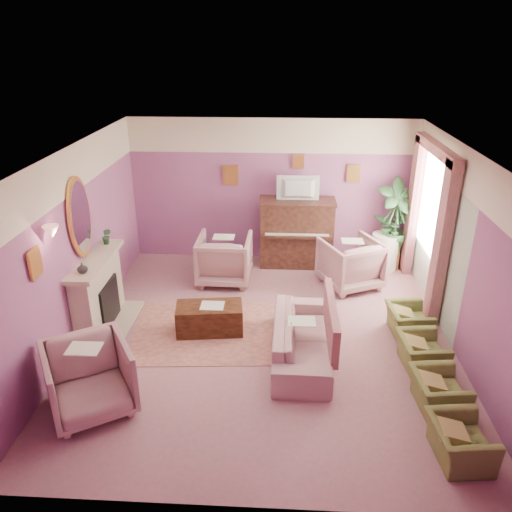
# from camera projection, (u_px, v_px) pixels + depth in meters

# --- Properties ---
(floor) EXTENTS (5.50, 6.00, 0.01)m
(floor) POSITION_uv_depth(u_px,v_px,m) (265.00, 337.00, 7.58)
(floor) COLOR #9F6771
(floor) RESTS_ON ground
(ceiling) EXTENTS (5.50, 6.00, 0.01)m
(ceiling) POSITION_uv_depth(u_px,v_px,m) (267.00, 153.00, 6.44)
(ceiling) COLOR beige
(ceiling) RESTS_ON wall_back
(wall_back) EXTENTS (5.50, 0.02, 2.80)m
(wall_back) POSITION_uv_depth(u_px,v_px,m) (272.00, 191.00, 9.75)
(wall_back) COLOR #7A4882
(wall_back) RESTS_ON floor
(wall_front) EXTENTS (5.50, 0.02, 2.80)m
(wall_front) POSITION_uv_depth(u_px,v_px,m) (253.00, 392.00, 4.27)
(wall_front) COLOR #7A4882
(wall_front) RESTS_ON floor
(wall_left) EXTENTS (0.02, 6.00, 2.80)m
(wall_left) POSITION_uv_depth(u_px,v_px,m) (75.00, 248.00, 7.15)
(wall_left) COLOR #7A4882
(wall_left) RESTS_ON floor
(wall_right) EXTENTS (0.02, 6.00, 2.80)m
(wall_right) POSITION_uv_depth(u_px,v_px,m) (465.00, 257.00, 6.87)
(wall_right) COLOR #7A4882
(wall_right) RESTS_ON floor
(picture_rail_band) EXTENTS (5.50, 0.01, 0.65)m
(picture_rail_band) POSITION_uv_depth(u_px,v_px,m) (272.00, 136.00, 9.30)
(picture_rail_band) COLOR #F4E4C6
(picture_rail_band) RESTS_ON wall_back
(stripe_panel) EXTENTS (0.01, 3.00, 2.15)m
(stripe_panel) POSITION_uv_depth(u_px,v_px,m) (435.00, 243.00, 8.19)
(stripe_panel) COLOR beige
(stripe_panel) RESTS_ON wall_right
(fireplace_surround) EXTENTS (0.30, 1.40, 1.10)m
(fireplace_surround) POSITION_uv_depth(u_px,v_px,m) (98.00, 294.00, 7.67)
(fireplace_surround) COLOR #C3B293
(fireplace_surround) RESTS_ON floor
(fireplace_inset) EXTENTS (0.18, 0.72, 0.68)m
(fireplace_inset) POSITION_uv_depth(u_px,v_px,m) (106.00, 303.00, 7.72)
(fireplace_inset) COLOR black
(fireplace_inset) RESTS_ON floor
(fire_ember) EXTENTS (0.06, 0.54, 0.10)m
(fire_ember) POSITION_uv_depth(u_px,v_px,m) (110.00, 313.00, 7.80)
(fire_ember) COLOR #FF451A
(fire_ember) RESTS_ON floor
(mantel_shelf) EXTENTS (0.40, 1.55, 0.07)m
(mantel_shelf) POSITION_uv_depth(u_px,v_px,m) (95.00, 260.00, 7.44)
(mantel_shelf) COLOR #C3B293
(mantel_shelf) RESTS_ON fireplace_surround
(hearth) EXTENTS (0.55, 1.50, 0.02)m
(hearth) POSITION_uv_depth(u_px,v_px,m) (115.00, 324.00, 7.88)
(hearth) COLOR #C3B293
(hearth) RESTS_ON floor
(mirror_frame) EXTENTS (0.04, 0.72, 1.20)m
(mirror_frame) POSITION_uv_depth(u_px,v_px,m) (79.00, 217.00, 7.17)
(mirror_frame) COLOR gold
(mirror_frame) RESTS_ON wall_left
(mirror_glass) EXTENTS (0.01, 0.60, 1.06)m
(mirror_glass) POSITION_uv_depth(u_px,v_px,m) (81.00, 217.00, 7.17)
(mirror_glass) COLOR silver
(mirror_glass) RESTS_ON wall_left
(sconce_shade) EXTENTS (0.20, 0.20, 0.16)m
(sconce_shade) POSITION_uv_depth(u_px,v_px,m) (51.00, 232.00, 6.13)
(sconce_shade) COLOR #FC998D
(sconce_shade) RESTS_ON wall_left
(piano) EXTENTS (1.40, 0.60, 1.30)m
(piano) POSITION_uv_depth(u_px,v_px,m) (296.00, 233.00, 9.73)
(piano) COLOR #3B1F17
(piano) RESTS_ON floor
(piano_keyshelf) EXTENTS (1.30, 0.12, 0.06)m
(piano_keyshelf) POSITION_uv_depth(u_px,v_px,m) (297.00, 237.00, 9.39)
(piano_keyshelf) COLOR #3B1F17
(piano_keyshelf) RESTS_ON piano
(piano_keys) EXTENTS (1.20, 0.08, 0.02)m
(piano_keys) POSITION_uv_depth(u_px,v_px,m) (297.00, 235.00, 9.37)
(piano_keys) COLOR silver
(piano_keys) RESTS_ON piano
(piano_top) EXTENTS (1.45, 0.65, 0.04)m
(piano_top) POSITION_uv_depth(u_px,v_px,m) (298.00, 201.00, 9.47)
(piano_top) COLOR #3B1F17
(piano_top) RESTS_ON piano
(television) EXTENTS (0.80, 0.12, 0.48)m
(television) POSITION_uv_depth(u_px,v_px,m) (298.00, 187.00, 9.30)
(television) COLOR black
(television) RESTS_ON piano
(print_back_left) EXTENTS (0.30, 0.03, 0.38)m
(print_back_left) POSITION_uv_depth(u_px,v_px,m) (231.00, 175.00, 9.62)
(print_back_left) COLOR gold
(print_back_left) RESTS_ON wall_back
(print_back_right) EXTENTS (0.26, 0.03, 0.34)m
(print_back_right) POSITION_uv_depth(u_px,v_px,m) (353.00, 174.00, 9.48)
(print_back_right) COLOR gold
(print_back_right) RESTS_ON wall_back
(print_back_mid) EXTENTS (0.22, 0.03, 0.26)m
(print_back_mid) POSITION_uv_depth(u_px,v_px,m) (298.00, 162.00, 9.44)
(print_back_mid) COLOR gold
(print_back_mid) RESTS_ON wall_back
(print_left_wall) EXTENTS (0.03, 0.28, 0.36)m
(print_left_wall) POSITION_uv_depth(u_px,v_px,m) (35.00, 263.00, 5.92)
(print_left_wall) COLOR gold
(print_left_wall) RESTS_ON wall_left
(window_blind) EXTENTS (0.03, 1.40, 1.80)m
(window_blind) POSITION_uv_depth(u_px,v_px,m) (434.00, 201.00, 8.16)
(window_blind) COLOR beige
(window_blind) RESTS_ON wall_right
(curtain_left) EXTENTS (0.16, 0.34, 2.60)m
(curtain_left) POSITION_uv_depth(u_px,v_px,m) (442.00, 246.00, 7.49)
(curtain_left) COLOR #97555B
(curtain_left) RESTS_ON floor
(curtain_right) EXTENTS (0.16, 0.34, 2.60)m
(curtain_right) POSITION_uv_depth(u_px,v_px,m) (413.00, 207.00, 9.17)
(curtain_right) COLOR #97555B
(curtain_right) RESTS_ON floor
(pelmet) EXTENTS (0.16, 2.20, 0.16)m
(pelmet) POSITION_uv_depth(u_px,v_px,m) (437.00, 149.00, 7.82)
(pelmet) COLOR #97555B
(pelmet) RESTS_ON wall_right
(mantel_plant) EXTENTS (0.16, 0.16, 0.28)m
(mantel_plant) POSITION_uv_depth(u_px,v_px,m) (107.00, 236.00, 7.87)
(mantel_plant) COLOR #28522B
(mantel_plant) RESTS_ON mantel_shelf
(mantel_vase) EXTENTS (0.16, 0.16, 0.16)m
(mantel_vase) POSITION_uv_depth(u_px,v_px,m) (82.00, 268.00, 6.93)
(mantel_vase) COLOR #F4E4C6
(mantel_vase) RESTS_ON mantel_shelf
(area_rug) EXTENTS (2.62, 1.97, 0.01)m
(area_rug) POSITION_uv_depth(u_px,v_px,m) (214.00, 331.00, 7.71)
(area_rug) COLOR #A9655A
(area_rug) RESTS_ON floor
(coffee_table) EXTENTS (1.05, 0.62, 0.45)m
(coffee_table) POSITION_uv_depth(u_px,v_px,m) (210.00, 319.00, 7.63)
(coffee_table) COLOR #391C0E
(coffee_table) RESTS_ON floor
(table_paper) EXTENTS (0.35, 0.28, 0.01)m
(table_paper) POSITION_uv_depth(u_px,v_px,m) (212.00, 306.00, 7.53)
(table_paper) COLOR beige
(table_paper) RESTS_ON coffee_table
(sofa) EXTENTS (0.66, 1.99, 0.80)m
(sofa) POSITION_uv_depth(u_px,v_px,m) (301.00, 331.00, 6.97)
(sofa) COLOR tan
(sofa) RESTS_ON floor
(sofa_throw) EXTENTS (0.10, 1.50, 0.55)m
(sofa_throw) POSITION_uv_depth(u_px,v_px,m) (331.00, 320.00, 6.87)
(sofa_throw) COLOR #97555B
(sofa_throw) RESTS_ON sofa
(floral_armchair_left) EXTENTS (0.94, 0.94, 0.98)m
(floral_armchair_left) POSITION_uv_depth(u_px,v_px,m) (224.00, 256.00, 9.11)
(floral_armchair_left) COLOR tan
(floral_armchair_left) RESTS_ON floor
(floral_armchair_right) EXTENTS (0.94, 0.94, 0.98)m
(floral_armchair_right) POSITION_uv_depth(u_px,v_px,m) (351.00, 261.00, 8.94)
(floral_armchair_right) COLOR tan
(floral_armchair_right) RESTS_ON floor
(floral_armchair_front) EXTENTS (0.94, 0.94, 0.98)m
(floral_armchair_front) POSITION_uv_depth(u_px,v_px,m) (89.00, 376.00, 5.93)
(floral_armchair_front) COLOR tan
(floral_armchair_front) RESTS_ON floor
(olive_chair_a) EXTENTS (0.48, 0.69, 0.60)m
(olive_chair_a) POSITION_uv_depth(u_px,v_px,m) (461.00, 436.00, 5.29)
(olive_chair_a) COLOR olive
(olive_chair_a) RESTS_ON floor
(olive_chair_b) EXTENTS (0.48, 0.69, 0.60)m
(olive_chair_b) POSITION_uv_depth(u_px,v_px,m) (439.00, 387.00, 6.04)
(olive_chair_b) COLOR olive
(olive_chair_b) RESTS_ON floor
(olive_chair_c) EXTENTS (0.48, 0.69, 0.60)m
(olive_chair_c) POSITION_uv_depth(u_px,v_px,m) (422.00, 348.00, 6.79)
(olive_chair_c) COLOR olive
(olive_chair_c) RESTS_ON floor
(olive_chair_d) EXTENTS (0.48, 0.69, 0.60)m
(olive_chair_d) POSITION_uv_depth(u_px,v_px,m) (409.00, 317.00, 7.54)
(olive_chair_d) COLOR olive
(olive_chair_d) RESTS_ON floor
(side_table) EXTENTS (0.52, 0.52, 0.70)m
(side_table) POSITION_uv_depth(u_px,v_px,m) (385.00, 251.00, 9.69)
(side_table) COLOR white
(side_table) RESTS_ON floor
(side_plant_big) EXTENTS (0.30, 0.30, 0.34)m
(side_plant_big) POSITION_uv_depth(u_px,v_px,m) (387.00, 226.00, 9.48)
(side_plant_big) COLOR #28522B
(side_plant_big) RESTS_ON side_table
(side_plant_small) EXTENTS (0.16, 0.16, 0.28)m
(side_plant_small) POSITION_uv_depth(u_px,v_px,m) (395.00, 230.00, 9.39)
(side_plant_small) COLOR #28522B
(side_plant_small) RESTS_ON side_table
(palm_pot) EXTENTS (0.34, 0.34, 0.34)m
(palm_pot) POSITION_uv_depth(u_px,v_px,m) (390.00, 260.00, 9.75)
(palm_pot) COLOR #AA6E42
(palm_pot) RESTS_ON floor
(palm_plant) EXTENTS (0.76, 0.76, 1.44)m
(palm_plant) POSITION_uv_depth(u_px,v_px,m) (396.00, 217.00, 9.39)
(palm_plant) COLOR #28522B
(palm_plant) RESTS_ON palm_pot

